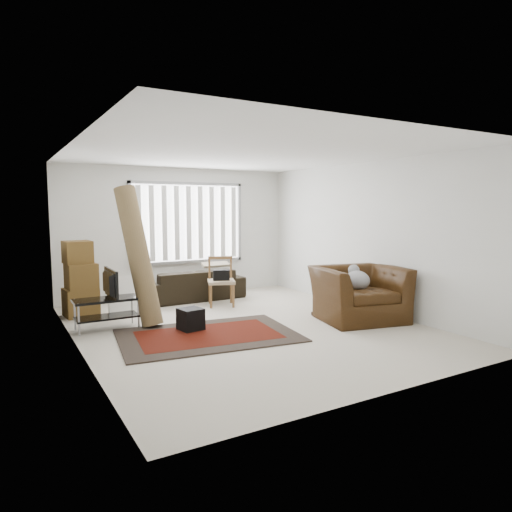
{
  "coord_description": "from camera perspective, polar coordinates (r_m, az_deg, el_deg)",
  "views": [
    {
      "loc": [
        -3.4,
        -6.18,
        1.88
      ],
      "look_at": [
        0.48,
        0.54,
        1.05
      ],
      "focal_mm": 32.0,
      "sensor_mm": 36.0,
      "label": 1
    }
  ],
  "objects": [
    {
      "name": "room",
      "position": [
        7.52,
        -2.79,
        5.18
      ],
      "size": [
        6.0,
        6.02,
        2.71
      ],
      "color": "beige",
      "rests_on": "ground"
    },
    {
      "name": "persian_rug",
      "position": [
        6.82,
        -6.0,
        -9.83
      ],
      "size": [
        2.73,
        2.01,
        0.02
      ],
      "color": "black",
      "rests_on": "ground"
    },
    {
      "name": "tv_stand",
      "position": [
        7.43,
        -18.16,
        -6.07
      ],
      "size": [
        0.97,
        0.44,
        0.49
      ],
      "color": "black",
      "rests_on": "ground"
    },
    {
      "name": "tv",
      "position": [
        7.37,
        -18.26,
        -3.32
      ],
      "size": [
        0.1,
        0.79,
        0.45
      ],
      "primitive_type": "imported",
      "rotation": [
        0.0,
        0.0,
        1.57
      ],
      "color": "black",
      "rests_on": "tv_stand"
    },
    {
      "name": "subwoofer",
      "position": [
        7.09,
        -8.18,
        -7.8
      ],
      "size": [
        0.37,
        0.37,
        0.33
      ],
      "primitive_type": "cube",
      "rotation": [
        0.0,
        0.0,
        0.15
      ],
      "color": "black",
      "rests_on": "persian_rug"
    },
    {
      "name": "moving_boxes",
      "position": [
        8.45,
        -21.13,
        -2.96
      ],
      "size": [
        0.58,
        0.54,
        1.31
      ],
      "color": "brown",
      "rests_on": "ground"
    },
    {
      "name": "white_flatpack",
      "position": [
        8.29,
        -16.33,
        -4.81
      ],
      "size": [
        0.57,
        0.28,
        0.69
      ],
      "primitive_type": "cube",
      "rotation": [
        -0.14,
        0.0,
        0.21
      ],
      "color": "silver",
      "rests_on": "ground"
    },
    {
      "name": "rolled_rug",
      "position": [
        7.42,
        -14.48,
        -0.01
      ],
      "size": [
        0.72,
        0.92,
        2.23
      ],
      "primitive_type": "cylinder",
      "rotation": [
        -0.25,
        0.0,
        0.51
      ],
      "color": "brown",
      "rests_on": "ground"
    },
    {
      "name": "sofa",
      "position": [
        9.41,
        -8.0,
        -2.98
      ],
      "size": [
        2.11,
        0.94,
        0.81
      ],
      "primitive_type": "imported",
      "rotation": [
        0.0,
        0.0,
        3.16
      ],
      "color": "black",
      "rests_on": "ground"
    },
    {
      "name": "side_chair",
      "position": [
        8.77,
        -4.38,
        -2.88
      ],
      "size": [
        0.65,
        0.65,
        0.93
      ],
      "rotation": [
        0.0,
        0.0,
        -0.37
      ],
      "color": "#937E60",
      "rests_on": "ground"
    },
    {
      "name": "armchair",
      "position": [
        7.82,
        12.77,
        -4.11
      ],
      "size": [
        1.6,
        1.47,
        1.02
      ],
      "rotation": [
        0.0,
        0.0,
        -0.22
      ],
      "color": "#351E0A",
      "rests_on": "ground"
    }
  ]
}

